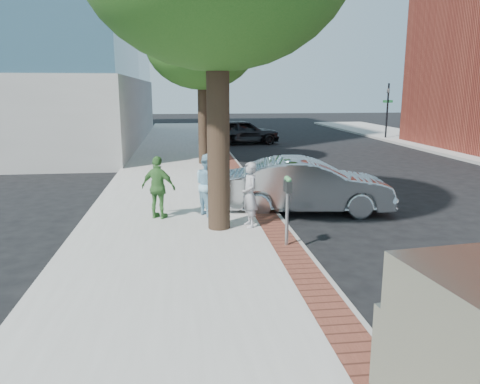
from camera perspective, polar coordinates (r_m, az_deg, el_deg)
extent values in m
plane|color=black|center=(9.48, 2.05, -8.39)|extent=(120.00, 120.00, 0.00)
cube|color=#9E9991|center=(17.07, -7.21, 1.16)|extent=(5.00, 60.00, 0.15)
cube|color=brown|center=(17.18, 0.14, 1.61)|extent=(0.60, 60.00, 0.01)
cube|color=gray|center=(17.25, 1.30, 1.37)|extent=(0.10, 60.00, 0.15)
cylinder|color=black|center=(30.87, -2.80, 9.62)|extent=(0.12, 0.12, 3.80)
imported|color=black|center=(30.84, -2.82, 11.66)|extent=(0.18, 0.15, 0.90)
cube|color=#1E7238|center=(30.85, -2.81, 10.92)|extent=(0.70, 0.03, 0.18)
cylinder|color=black|center=(33.79, 17.50, 9.30)|extent=(0.12, 0.12, 3.80)
imported|color=black|center=(33.76, 17.62, 11.17)|extent=(0.18, 0.15, 0.90)
cube|color=#1E7238|center=(33.76, 17.58, 10.49)|extent=(0.70, 0.03, 0.18)
cylinder|color=black|center=(10.73, -2.66, 6.96)|extent=(0.52, 0.52, 4.40)
cylinder|color=black|center=(20.81, -4.58, 8.77)|extent=(0.40, 0.40, 3.85)
ellipsoid|color=#164D16|center=(20.86, -4.74, 17.70)|extent=(4.80, 4.80, 3.94)
cylinder|color=gray|center=(9.79, 5.75, -3.29)|extent=(0.07, 0.07, 1.15)
cube|color=#2D3030|center=(9.54, 5.96, 0.59)|extent=(0.12, 0.14, 0.24)
cube|color=#2D3030|center=(9.71, 5.72, 0.80)|extent=(0.12, 0.14, 0.24)
sphere|color=#3F8C4C|center=(9.51, 5.98, 1.47)|extent=(0.11, 0.11, 0.11)
sphere|color=#3F8C4C|center=(9.68, 5.74, 1.67)|extent=(0.11, 0.11, 0.11)
imported|color=#9E9DA1|center=(11.05, 1.16, -0.33)|extent=(0.46, 0.62, 1.56)
imported|color=#8DC1DB|center=(12.16, -3.91, 0.91)|extent=(0.89, 0.97, 1.60)
imported|color=#45813A|center=(11.96, -9.91, 0.54)|extent=(1.01, 0.77, 1.59)
imported|color=#A7AAAE|center=(13.09, 8.23, 0.77)|extent=(4.76, 2.18, 1.51)
imported|color=black|center=(29.67, 0.33, 7.36)|extent=(4.79, 2.45, 1.56)
cube|color=black|center=(5.60, 25.47, -11.80)|extent=(1.78, 0.22, 0.45)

